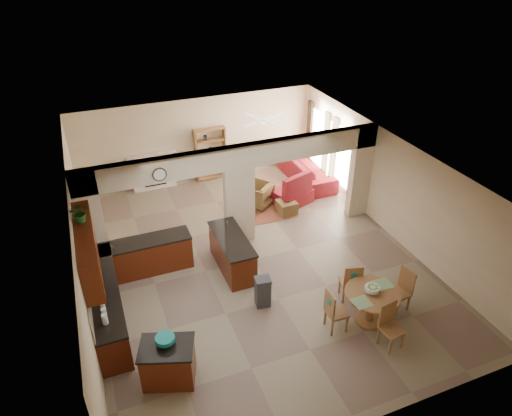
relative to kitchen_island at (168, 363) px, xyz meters
name	(u,v)px	position (x,y,z in m)	size (l,w,h in m)	color
floor	(253,260)	(2.80, 2.84, -0.43)	(10.00, 10.00, 0.00)	#7E7157
ceiling	(253,162)	(2.80, 2.84, 2.37)	(10.00, 10.00, 0.00)	white
wall_back	(198,140)	(2.80, 7.84, 0.97)	(8.00, 8.00, 0.00)	beige
wall_front	(369,371)	(2.80, -2.16, 0.97)	(8.00, 8.00, 0.00)	beige
wall_left	(81,250)	(-1.20, 2.84, 0.97)	(10.00, 10.00, 0.00)	beige
wall_right	(390,185)	(6.80, 2.84, 0.97)	(10.00, 10.00, 0.00)	beige
partition_left_pier	(91,224)	(-0.90, 3.84, 0.97)	(0.60, 0.25, 2.80)	beige
partition_center_pier	(239,205)	(2.80, 3.84, 0.67)	(0.80, 0.25, 2.20)	beige
partition_right_pier	(360,172)	(6.50, 3.84, 0.97)	(0.60, 0.25, 2.80)	beige
partition_header	(238,157)	(2.80, 3.84, 2.07)	(8.00, 0.25, 0.60)	beige
kitchen_counter	(124,282)	(-0.46, 2.59, 0.03)	(2.52, 3.29, 1.48)	#3E1507
upper_cabinets	(87,249)	(-1.02, 2.04, 1.49)	(0.35, 2.40, 0.90)	#3E1507
peninsula	(232,253)	(2.20, 2.73, 0.02)	(0.70, 1.85, 0.91)	#3E1507
wall_clock	(160,175)	(0.80, 3.69, 2.02)	(0.34, 0.34, 0.03)	#51391B
rug	(265,211)	(4.00, 4.94, -0.43)	(1.60, 1.30, 0.01)	brown
fireplace	(154,171)	(1.20, 7.67, 0.18)	(1.60, 0.35, 1.20)	white
shelving_unit	(211,154)	(3.15, 7.66, 0.47)	(1.00, 0.32, 1.80)	brown
window_a	(344,159)	(6.77, 5.14, 0.77)	(0.02, 0.90, 1.90)	white
window_b	(318,139)	(6.77, 6.84, 0.77)	(0.02, 0.90, 1.90)	white
glazed_door	(330,153)	(6.77, 5.99, 0.62)	(0.02, 0.70, 2.10)	white
drape_a_left	(353,167)	(6.73, 4.54, 0.77)	(0.10, 0.28, 2.30)	#47261C
drape_a_right	(333,151)	(6.73, 5.74, 0.77)	(0.10, 0.28, 2.30)	#47261C
drape_b_left	(326,146)	(6.73, 6.24, 0.77)	(0.10, 0.28, 2.30)	#47261C
drape_b_right	(309,133)	(6.73, 7.44, 0.77)	(0.10, 0.28, 2.30)	#47261C
ceiling_fan	(263,120)	(4.30, 5.84, 2.13)	(1.00, 1.00, 0.10)	white
kitchen_island	(168,363)	(0.00, 0.00, 0.00)	(1.17, 0.99, 0.86)	#3E1507
teal_bowl	(165,340)	(0.01, 0.07, 0.51)	(0.36, 0.36, 0.17)	#127E7C
trash_can	(263,293)	(2.40, 1.22, -0.09)	(0.33, 0.28, 0.69)	#323235
dining_table	(371,303)	(4.35, -0.11, 0.09)	(1.17, 1.17, 0.80)	brown
fruit_bowl	(372,289)	(4.35, -0.08, 0.45)	(0.32, 0.32, 0.17)	#70AD25
sofa	(306,169)	(6.10, 6.33, -0.04)	(1.05, 2.68, 0.78)	maroon
chaise	(292,196)	(4.99, 5.15, -0.21)	(1.10, 0.90, 0.44)	maroon
armchair	(258,194)	(3.94, 5.39, -0.06)	(0.79, 0.81, 0.74)	maroon
ottoman	(286,207)	(4.58, 4.63, -0.24)	(0.53, 0.53, 0.39)	maroon
plant	(80,212)	(-1.02, 2.39, 2.15)	(0.38, 0.33, 0.42)	#164D14
chair_north	(351,281)	(4.31, 0.62, 0.12)	(0.52, 0.52, 1.02)	brown
chair_east	(402,288)	(5.24, 0.01, 0.12)	(0.48, 0.48, 1.02)	brown
chair_south	(390,323)	(4.34, -0.78, 0.12)	(0.48, 0.48, 1.02)	brown
chair_west	(333,310)	(3.48, -0.02, 0.12)	(0.45, 0.44, 1.02)	brown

